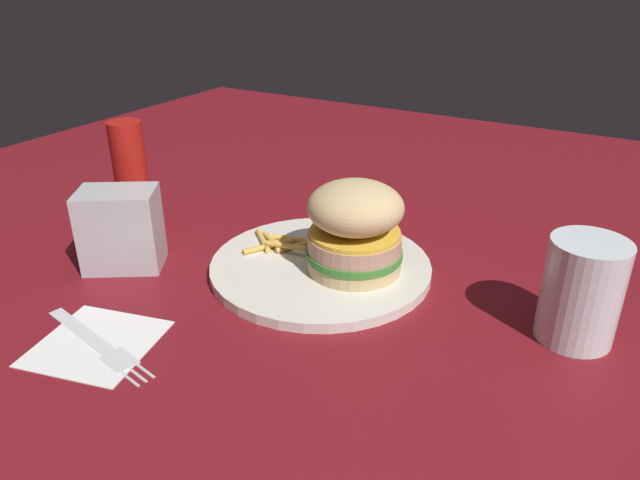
% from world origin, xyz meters
% --- Properties ---
extents(ground_plane, '(1.60, 1.60, 0.00)m').
position_xyz_m(ground_plane, '(0.00, 0.00, 0.00)').
color(ground_plane, maroon).
extents(plate, '(0.26, 0.26, 0.01)m').
position_xyz_m(plate, '(0.01, 0.00, 0.01)').
color(plate, silver).
rests_on(plate, ground_plane).
extents(sandwich, '(0.11, 0.11, 0.11)m').
position_xyz_m(sandwich, '(-0.03, -0.01, 0.07)').
color(sandwich, tan).
rests_on(sandwich, plate).
extents(fries_pile, '(0.09, 0.08, 0.01)m').
position_xyz_m(fries_pile, '(0.08, -0.01, 0.02)').
color(fries_pile, '#E5B251').
rests_on(fries_pile, plate).
extents(napkin, '(0.13, 0.13, 0.00)m').
position_xyz_m(napkin, '(0.12, 0.24, 0.00)').
color(napkin, white).
rests_on(napkin, ground_plane).
extents(fork, '(0.17, 0.05, 0.00)m').
position_xyz_m(fork, '(0.12, 0.24, 0.00)').
color(fork, silver).
rests_on(fork, napkin).
extents(drink_glass, '(0.07, 0.07, 0.11)m').
position_xyz_m(drink_glass, '(-0.28, -0.01, 0.05)').
color(drink_glass, silver).
rests_on(drink_glass, ground_plane).
extents(napkin_dispenser, '(0.11, 0.10, 0.10)m').
position_xyz_m(napkin_dispenser, '(0.22, 0.11, 0.05)').
color(napkin_dispenser, '#B7BABF').
rests_on(napkin_dispenser, ground_plane).
extents(ketchup_bottle, '(0.04, 0.04, 0.15)m').
position_xyz_m(ketchup_bottle, '(0.29, 0.02, 0.08)').
color(ketchup_bottle, '#B21914').
rests_on(ketchup_bottle, ground_plane).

